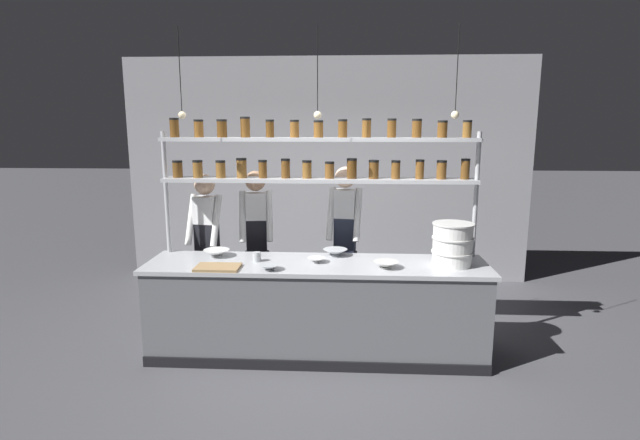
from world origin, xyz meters
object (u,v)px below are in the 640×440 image
at_px(spice_shelf_unit, 317,163).
at_px(serving_cup_front, 257,257).
at_px(chef_left, 207,241).
at_px(prep_bowl_far_left, 386,265).
at_px(container_stack, 452,244).
at_px(prep_bowl_near_left, 335,252).
at_px(prep_bowl_center_back, 317,260).
at_px(cutting_board, 218,267).
at_px(prep_bowl_center_front, 269,267).
at_px(chef_center, 257,236).
at_px(prep_bowl_near_right, 217,253).
at_px(chef_right, 345,235).

distance_m(spice_shelf_unit, serving_cup_front, 1.09).
bearing_deg(spice_shelf_unit, chef_left, 167.86).
bearing_deg(prep_bowl_far_left, container_stack, 12.54).
distance_m(prep_bowl_near_left, prep_bowl_center_back, 0.31).
height_order(prep_bowl_near_left, serving_cup_front, serving_cup_front).
relative_size(prep_bowl_center_back, prep_bowl_far_left, 0.75).
xyz_separation_m(prep_bowl_near_left, prep_bowl_center_back, (-0.17, -0.26, -0.01)).
bearing_deg(cutting_board, prep_bowl_near_left, 25.94).
height_order(prep_bowl_center_front, prep_bowl_center_back, prep_bowl_center_front).
relative_size(chef_center, serving_cup_front, 18.95).
distance_m(container_stack, prep_bowl_near_right, 2.28).
xyz_separation_m(container_stack, prep_bowl_near_left, (-1.09, 0.28, -0.17)).
bearing_deg(spice_shelf_unit, container_stack, -14.79).
height_order(cutting_board, serving_cup_front, serving_cup_front).
bearing_deg(container_stack, serving_cup_front, 179.28).
relative_size(chef_right, serving_cup_front, 19.52).
relative_size(spice_shelf_unit, cutting_board, 7.80).
bearing_deg(prep_bowl_center_front, prep_bowl_near_left, 42.70).
distance_m(spice_shelf_unit, container_stack, 1.51).
relative_size(container_stack, prep_bowl_near_right, 1.55).
distance_m(chef_right, prep_bowl_center_front, 1.20).
bearing_deg(chef_right, prep_bowl_near_right, -147.30).
height_order(prep_bowl_near_left, prep_bowl_center_back, prep_bowl_near_left).
relative_size(spice_shelf_unit, chef_left, 1.84).
bearing_deg(prep_bowl_near_right, chef_center, 62.48).
relative_size(prep_bowl_near_right, prep_bowl_far_left, 1.11).
distance_m(cutting_board, prep_bowl_center_front, 0.48).
height_order(spice_shelf_unit, prep_bowl_near_right, spice_shelf_unit).
relative_size(chef_left, prep_bowl_near_right, 6.57).
xyz_separation_m(prep_bowl_center_front, prep_bowl_near_right, (-0.60, 0.44, 0.01)).
distance_m(chef_left, prep_bowl_near_right, 0.47).
bearing_deg(serving_cup_front, spice_shelf_unit, 29.26).
relative_size(chef_right, cutting_board, 4.43).
distance_m(spice_shelf_unit, prep_bowl_near_left, 0.91).
distance_m(container_stack, prep_bowl_center_back, 1.28).
distance_m(spice_shelf_unit, prep_bowl_center_back, 0.95).
distance_m(chef_center, prep_bowl_near_right, 0.65).
bearing_deg(chef_center, chef_left, -171.61).
bearing_deg(chef_left, container_stack, -2.95).
height_order(container_stack, serving_cup_front, container_stack).
xyz_separation_m(cutting_board, prep_bowl_center_front, (0.48, -0.02, 0.01)).
relative_size(prep_bowl_center_front, prep_bowl_far_left, 0.81).
height_order(chef_center, cutting_board, chef_center).
bearing_deg(chef_right, chef_left, -165.70).
xyz_separation_m(chef_right, prep_bowl_near_right, (-1.27, -0.55, -0.08)).
xyz_separation_m(chef_right, prep_bowl_center_front, (-0.67, -0.98, -0.09)).
height_order(cutting_board, prep_bowl_near_right, prep_bowl_near_right).
xyz_separation_m(chef_center, serving_cup_front, (0.13, -0.73, -0.03)).
relative_size(spice_shelf_unit, prep_bowl_near_right, 12.09).
bearing_deg(prep_bowl_center_back, spice_shelf_unit, 92.52).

